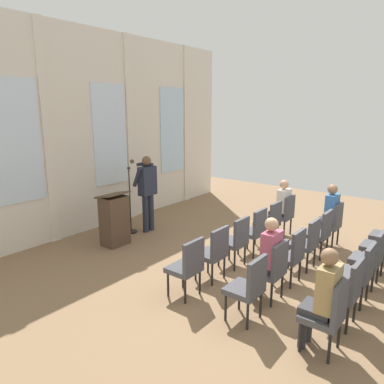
{
  "coord_description": "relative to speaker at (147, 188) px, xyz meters",
  "views": [
    {
      "loc": [
        -5.68,
        -1.94,
        2.85
      ],
      "look_at": [
        0.02,
        2.53,
        1.15
      ],
      "focal_mm": 33.74,
      "sensor_mm": 36.0,
      "label": 1
    }
  ],
  "objects": [
    {
      "name": "rear_partition",
      "position": [
        -0.04,
        1.19,
        1.25
      ],
      "size": [
        8.53,
        0.14,
        4.59
      ],
      "color": "silver",
      "rests_on": "ground"
    },
    {
      "name": "chair_r0_c5",
      "position": [
        1.67,
        -2.66,
        -0.5
      ],
      "size": [
        0.46,
        0.44,
        0.94
      ],
      "color": "black",
      "rests_on": "ground"
    },
    {
      "name": "mic_stand",
      "position": [
        -0.32,
        0.24,
        -0.7
      ],
      "size": [
        0.28,
        0.28,
        1.55
      ],
      "color": "black",
      "rests_on": "ground"
    },
    {
      "name": "chair_r2_c3",
      "position": [
        0.28,
        -4.77,
        -0.5
      ],
      "size": [
        0.46,
        0.44,
        0.94
      ],
      "color": "black",
      "rests_on": "ground"
    },
    {
      "name": "speaker",
      "position": [
        0.0,
        0.0,
        0.0
      ],
      "size": [
        0.52,
        0.69,
        1.78
      ],
      "color": "#232838",
      "rests_on": "ground"
    },
    {
      "name": "audience_r0_c5",
      "position": [
        1.67,
        -2.58,
        -0.32
      ],
      "size": [
        0.36,
        0.39,
        1.29
      ],
      "color": "#2D2D33",
      "rests_on": "ground"
    },
    {
      "name": "chair_r2_c4",
      "position": [
        0.97,
        -4.77,
        -0.5
      ],
      "size": [
        0.46,
        0.44,
        0.94
      ],
      "color": "black",
      "rests_on": "ground"
    },
    {
      "name": "chair_r1_c5",
      "position": [
        1.67,
        -3.72,
        -0.5
      ],
      "size": [
        0.46,
        0.44,
        0.94
      ],
      "color": "black",
      "rests_on": "ground"
    },
    {
      "name": "chair_r0_c2",
      "position": [
        -0.42,
        -2.66,
        -0.5
      ],
      "size": [
        0.46,
        0.44,
        0.94
      ],
      "color": "black",
      "rests_on": "ground"
    },
    {
      "name": "chair_r0_c4",
      "position": [
        0.97,
        -2.66,
        -0.5
      ],
      "size": [
        0.46,
        0.44,
        0.94
      ],
      "color": "black",
      "rests_on": "ground"
    },
    {
      "name": "chair_r2_c1",
      "position": [
        -1.11,
        -4.77,
        -0.5
      ],
      "size": [
        0.46,
        0.44,
        0.94
      ],
      "color": "black",
      "rests_on": "ground"
    },
    {
      "name": "ground_plane",
      "position": [
        -0.07,
        -3.9,
        -1.04
      ],
      "size": [
        13.25,
        13.25,
        0.0
      ],
      "primitive_type": "plane",
      "color": "#846647"
    },
    {
      "name": "chair_r0_c3",
      "position": [
        0.28,
        -2.66,
        -0.5
      ],
      "size": [
        0.46,
        0.44,
        0.94
      ],
      "color": "black",
      "rests_on": "ground"
    },
    {
      "name": "chair_r0_c0",
      "position": [
        -1.81,
        -2.66,
        -0.5
      ],
      "size": [
        0.46,
        0.44,
        0.94
      ],
      "color": "black",
      "rests_on": "ground"
    },
    {
      "name": "lectern",
      "position": [
        -1.06,
        -0.08,
        -0.48
      ],
      "size": [
        0.6,
        0.48,
        1.16
      ],
      "color": "#4C3828",
      "rests_on": "ground"
    },
    {
      "name": "chair_r2_c2",
      "position": [
        -0.42,
        -4.77,
        -0.5
      ],
      "size": [
        0.46,
        0.44,
        0.94
      ],
      "color": "black",
      "rests_on": "ground"
    },
    {
      "name": "chair_r1_c1",
      "position": [
        -1.11,
        -3.72,
        -0.5
      ],
      "size": [
        0.46,
        0.44,
        0.94
      ],
      "color": "black",
      "rests_on": "ground"
    },
    {
      "name": "chair_r1_c0",
      "position": [
        -1.81,
        -3.72,
        -0.5
      ],
      "size": [
        0.46,
        0.44,
        0.94
      ],
      "color": "black",
      "rests_on": "ground"
    },
    {
      "name": "chair_r0_c1",
      "position": [
        -1.11,
        -2.66,
        -0.5
      ],
      "size": [
        0.46,
        0.44,
        0.94
      ],
      "color": "black",
      "rests_on": "ground"
    },
    {
      "name": "audience_r1_c5",
      "position": [
        1.67,
        -3.64,
        -0.3
      ],
      "size": [
        0.36,
        0.39,
        1.32
      ],
      "color": "#2D2D33",
      "rests_on": "ground"
    },
    {
      "name": "audience_r1_c1",
      "position": [
        -1.11,
        -3.63,
        -0.32
      ],
      "size": [
        0.36,
        0.39,
        1.3
      ],
      "color": "#2D2D33",
      "rests_on": "ground"
    },
    {
      "name": "chair_r1_c2",
      "position": [
        -0.42,
        -3.72,
        -0.5
      ],
      "size": [
        0.46,
        0.44,
        0.94
      ],
      "color": "black",
      "rests_on": "ground"
    },
    {
      "name": "chair_r1_c3",
      "position": [
        0.28,
        -3.72,
        -0.5
      ],
      "size": [
        0.46,
        0.44,
        0.94
      ],
      "color": "black",
      "rests_on": "ground"
    },
    {
      "name": "chair_r2_c0",
      "position": [
        -1.81,
        -4.77,
        -0.5
      ],
      "size": [
        0.46,
        0.44,
        0.94
      ],
      "color": "black",
      "rests_on": "ground"
    },
    {
      "name": "chair_r1_c4",
      "position": [
        0.97,
        -3.72,
        -0.5
      ],
      "size": [
        0.46,
        0.44,
        0.94
      ],
      "color": "black",
      "rests_on": "ground"
    },
    {
      "name": "audience_r2_c0",
      "position": [
        -1.81,
        -4.69,
        -0.31
      ],
      "size": [
        0.36,
        0.39,
        1.31
      ],
      "color": "#2D2D33",
      "rests_on": "ground"
    }
  ]
}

